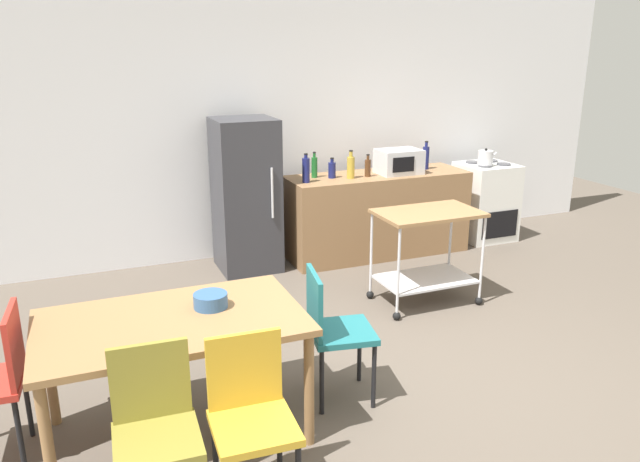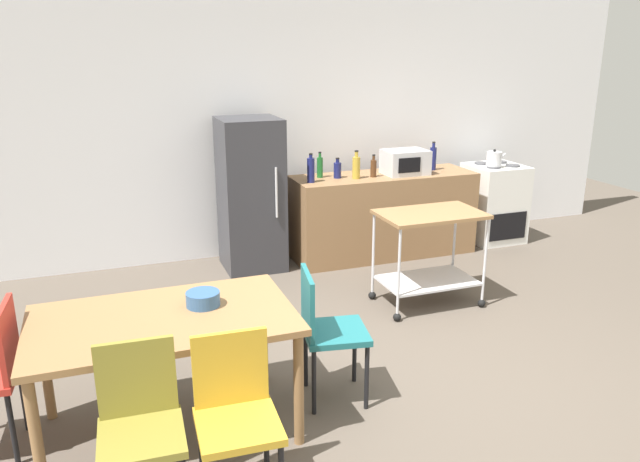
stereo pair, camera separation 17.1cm
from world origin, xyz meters
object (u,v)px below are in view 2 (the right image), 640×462
Objects in this scene: stove_oven at (494,203)px; refrigerator at (251,195)px; dining_table at (164,329)px; chair_teal at (326,326)px; bottle_vinegar at (356,167)px; chair_olive at (140,421)px; bottle_soda at (337,170)px; bottle_olive_oil at (320,167)px; bottle_hot_sauce at (373,168)px; bottle_sparkling_water at (311,170)px; kettle at (494,159)px; bottle_soy_sauce at (433,158)px; kitchen_cart at (429,243)px; microwave at (405,162)px; fruit_bowl at (203,299)px; chair_mustard at (236,410)px.

refrigerator is at bearing 178.40° from stove_oven.
refrigerator is (1.18, 2.61, 0.10)m from dining_table.
bottle_vinegar is at bearing -17.22° from chair_teal.
chair_olive is 4.17× the size of bottle_soda.
refrigerator is 0.78m from bottle_olive_oil.
bottle_hot_sauce reaches higher than dining_table.
chair_teal is 2.58m from bottle_sparkling_water.
bottle_soy_sauce is at bearing 170.56° from kettle.
bottle_soy_sauce is 1.31× the size of kettle.
kitchen_cart is 2.06m from kettle.
bottle_sparkling_water reaches higher than kettle.
refrigerator is 2.80m from kettle.
bottle_sparkling_water reaches higher than chair_olive.
microwave is at bearing -176.73° from stove_oven.
bottle_sparkling_water is at bearing -174.89° from bottle_soy_sauce.
chair_olive is 5.20m from kettle.
bottle_soy_sauce is at bearing 1.59° from bottle_soda.
bottle_soda is (-0.32, 1.38, 0.41)m from kitchen_cart.
refrigerator reaches higher than bottle_soda.
refrigerator is at bearing 172.48° from bottle_hot_sauce.
bottle_hot_sauce reaches higher than kitchen_cart.
kitchen_cart is at bearing -76.84° from bottle_soda.
bottle_soy_sauce reaches higher than bottle_sparkling_water.
bottle_soy_sauce is at bearing 178.57° from stove_oven.
refrigerator reaches higher than dining_table.
fruit_bowl is (-0.93, -2.53, 0.02)m from refrigerator.
kettle is at bearing -40.42° from chair_teal.
bottle_sparkling_water is at bearing -7.15° from chair_teal.
bottle_olive_oil is (-2.15, 0.08, 0.56)m from stove_oven.
bottle_hot_sauce is (0.71, 0.02, -0.03)m from bottle_sparkling_water.
bottle_olive_oil is at bearing 150.78° from bottle_soda.
bottle_vinegar is at bearing 60.40° from chair_mustard.
chair_mustard is at bearing -139.62° from stove_oven.
chair_mustard is 3.47m from refrigerator.
kitchen_cart is 1.37m from bottle_vinegar.
bottle_vinegar is (1.26, 2.42, 0.50)m from chair_teal.
fruit_bowl is at bearing -110.14° from refrigerator.
bottle_soda is at bearing 57.04° from chair_olive.
bottle_vinegar is at bearing -179.93° from kettle.
kitchen_cart is 3.80× the size of kettle.
chair_mustard is at bearing -122.49° from bottle_vinegar.
bottle_olive_oil is at bearing 162.67° from bottle_hot_sauce.
dining_table is at bearing -154.59° from kitchen_cart.
chair_mustard is 3.74× the size of bottle_hot_sauce.
bottle_olive_oil is 0.92× the size of bottle_vinegar.
stove_oven is at bearing -1.60° from refrigerator.
kitchen_cart is at bearing -140.23° from kettle.
bottle_soy_sauce reaches higher than chair_olive.
refrigerator is 4.94× the size of bottle_soy_sauce.
chair_teal is 1.37m from chair_olive.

